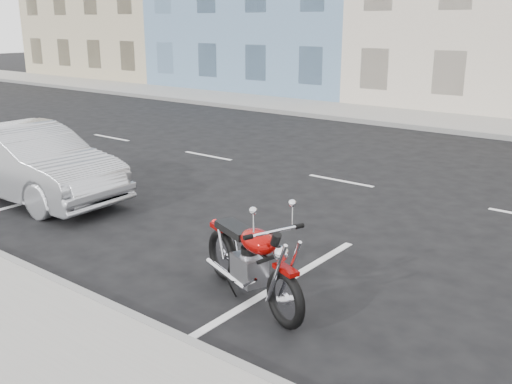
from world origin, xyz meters
TOP-DOWN VIEW (x-y plane):
  - ground at (0.00, 0.00)m, footprint 120.00×120.00m
  - sidewalk_far at (-5.00, 8.70)m, footprint 80.00×3.40m
  - curb_far at (-5.00, 7.00)m, footprint 80.00×0.12m
  - motorcycle at (0.71, -5.94)m, footprint 2.12×1.03m
  - sedan_silver at (-6.20, -4.92)m, footprint 4.46×1.69m

SIDE VIEW (x-z plane):
  - ground at x=0.00m, z-range 0.00..0.00m
  - sidewalk_far at x=-5.00m, z-range 0.00..0.15m
  - curb_far at x=-5.00m, z-range 0.00..0.16m
  - motorcycle at x=0.71m, z-range -0.05..1.07m
  - sedan_silver at x=-6.20m, z-range 0.00..1.45m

